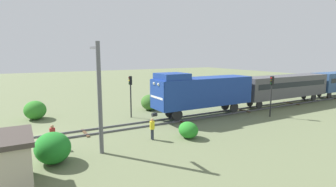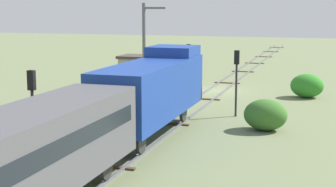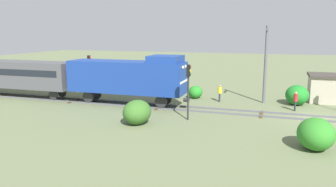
# 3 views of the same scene
# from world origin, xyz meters

# --- Properties ---
(ground_plane) EXTENTS (162.46, 162.46, 0.00)m
(ground_plane) POSITION_xyz_m (0.00, 0.00, 0.00)
(ground_plane) COLOR #66704C
(railway_track) EXTENTS (2.40, 108.30, 0.16)m
(railway_track) POSITION_xyz_m (0.00, -0.00, 0.07)
(railway_track) COLOR #595960
(railway_track) RESTS_ON ground
(locomotive) EXTENTS (2.90, 11.60, 4.60)m
(locomotive) POSITION_xyz_m (0.00, 16.62, 2.77)
(locomotive) COLOR navy
(locomotive) RESTS_ON railway_track
(passenger_car_leading) EXTENTS (2.84, 14.00, 3.66)m
(passenger_car_leading) POSITION_xyz_m (0.00, 29.95, 2.52)
(passenger_car_leading) COLOR #4C4C51
(passenger_car_leading) RESTS_ON railway_track
(traffic_signal_near) EXTENTS (0.32, 0.34, 3.78)m
(traffic_signal_near) POSITION_xyz_m (3.20, -2.26, 2.64)
(traffic_signal_near) COLOR #262628
(traffic_signal_near) RESTS_ON ground
(traffic_signal_mid) EXTENTS (0.32, 0.34, 4.35)m
(traffic_signal_mid) POSITION_xyz_m (-3.40, 9.97, 3.02)
(traffic_signal_mid) COLOR #262628
(traffic_signal_mid) RESTS_ON ground
(traffic_signal_far) EXTENTS (0.32, 0.34, 4.31)m
(traffic_signal_far) POSITION_xyz_m (3.60, 22.95, 2.99)
(traffic_signal_far) COLOR #262628
(traffic_signal_far) RESTS_ON ground
(worker_near_track) EXTENTS (0.38, 0.38, 1.70)m
(worker_near_track) POSITION_xyz_m (2.40, 1.79, 1.00)
(worker_near_track) COLOR #262B38
(worker_near_track) RESTS_ON ground
(worker_by_signal) EXTENTS (0.38, 0.38, 1.70)m
(worker_by_signal) POSITION_xyz_m (4.20, 8.71, 1.00)
(worker_by_signal) COLOR #262B38
(worker_by_signal) RESTS_ON ground
(catenary_mast) EXTENTS (1.94, 0.28, 7.43)m
(catenary_mast) POSITION_xyz_m (4.93, 4.53, 3.96)
(catenary_mast) COLOR #595960
(catenary_mast) RESTS_ON ground
(relay_hut) EXTENTS (3.50, 2.90, 2.74)m
(relay_hut) POSITION_xyz_m (7.50, -1.02, 1.39)
(relay_hut) COLOR #B2A893
(relay_hut) RESTS_ON ground
(bush_near) EXTENTS (1.79, 1.46, 1.30)m
(bush_near) POSITION_xyz_m (5.21, 11.40, 0.65)
(bush_near) COLOR #268226
(bush_near) RESTS_ON ground
(bush_mid) EXTENTS (2.60, 2.13, 1.89)m
(bush_mid) POSITION_xyz_m (-7.51, 1.18, 0.95)
(bush_mid) COLOR #2E7E26
(bush_mid) RESTS_ON ground
(bush_far) EXTENTS (2.59, 2.12, 1.88)m
(bush_far) POSITION_xyz_m (5.08, 1.51, 0.94)
(bush_far) COLOR #1F7A26
(bush_far) RESTS_ON ground
(bush_back) EXTENTS (2.52, 2.06, 1.83)m
(bush_back) POSITION_xyz_m (-5.74, 13.30, 0.92)
(bush_back) COLOR #376726
(bush_back) RESTS_ON ground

